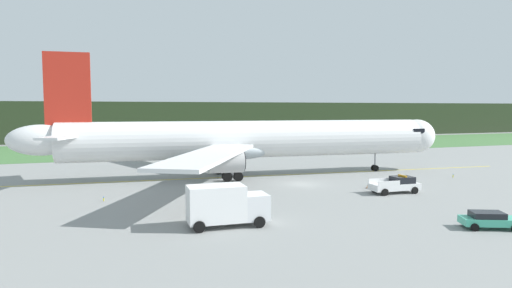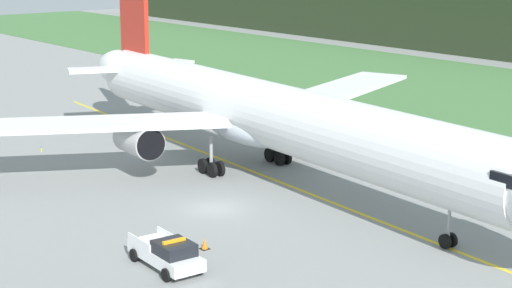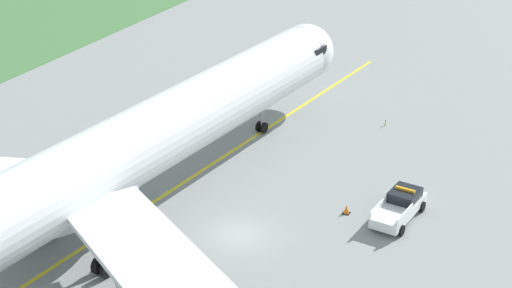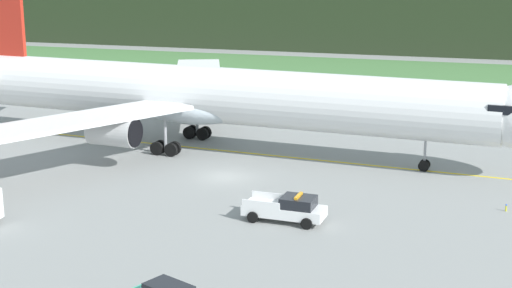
% 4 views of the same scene
% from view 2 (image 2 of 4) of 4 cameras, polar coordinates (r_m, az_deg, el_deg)
% --- Properties ---
extents(ground, '(320.00, 320.00, 0.00)m').
position_cam_2_polar(ground, '(58.96, -2.75, -4.34)').
color(ground, gray).
extents(taxiway_centerline_main, '(78.16, 6.52, 0.01)m').
position_cam_2_polar(taxiway_centerline_main, '(66.31, 0.94, -2.30)').
color(taxiway_centerline_main, yellow).
rests_on(taxiway_centerline_main, ground).
extents(airliner, '(58.33, 48.74, 15.89)m').
position_cam_2_polar(airliner, '(65.75, 0.58, 1.99)').
color(airliner, silver).
rests_on(airliner, ground).
extents(ops_pickup_truck, '(5.53, 2.52, 1.94)m').
position_cam_2_polar(ops_pickup_truck, '(48.47, -5.93, -7.27)').
color(ops_pickup_truck, white).
rests_on(ops_pickup_truck, ground).
extents(apron_cone, '(0.51, 0.51, 0.65)m').
position_cam_2_polar(apron_cone, '(51.42, -3.45, -6.69)').
color(apron_cone, black).
rests_on(apron_cone, ground).
extents(taxiway_edge_light_west, '(0.12, 0.12, 0.46)m').
position_cam_2_polar(taxiway_edge_light_west, '(76.94, -14.15, -0.31)').
color(taxiway_edge_light_west, yellow).
rests_on(taxiway_edge_light_west, ground).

